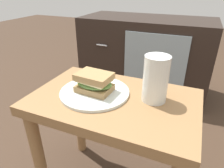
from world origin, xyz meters
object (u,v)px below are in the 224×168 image
(plate, at_px, (94,93))
(sandwich_front, at_px, (94,83))
(tv_cabinet, at_px, (145,56))
(beer_glass, at_px, (156,80))

(plate, bearing_deg, sandwich_front, 0.00)
(tv_cabinet, distance_m, sandwich_front, 0.98)
(beer_glass, bearing_deg, tv_cabinet, 105.73)
(tv_cabinet, relative_size, sandwich_front, 7.19)
(plate, distance_m, beer_glass, 0.21)
(tv_cabinet, xyz_separation_m, plate, (0.06, -0.95, 0.17))
(plate, xyz_separation_m, beer_glass, (0.20, 0.04, 0.07))
(plate, height_order, beer_glass, beer_glass)
(tv_cabinet, bearing_deg, plate, -86.58)
(sandwich_front, bearing_deg, beer_glass, 12.37)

